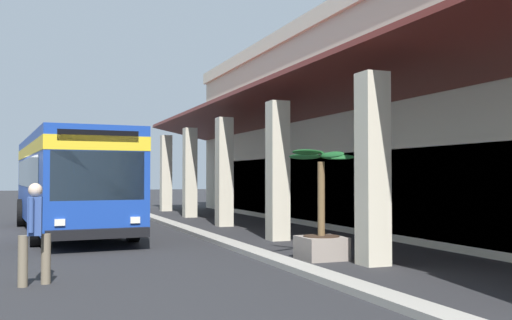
# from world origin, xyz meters

# --- Properties ---
(ground) EXTENTS (120.00, 120.00, 0.00)m
(ground) POSITION_xyz_m (0.00, 8.00, 0.00)
(ground) COLOR #262628
(curb_strip) EXTENTS (36.13, 0.50, 0.12)m
(curb_strip) POSITION_xyz_m (2.38, 5.27, 0.06)
(curb_strip) COLOR #9E998E
(curb_strip) RESTS_ON ground
(plaza_building) EXTENTS (30.41, 13.45, 7.87)m
(plaza_building) POSITION_xyz_m (2.38, 14.89, 3.94)
(plaza_building) COLOR beige
(plaza_building) RESTS_ON ground
(transit_bus) EXTENTS (11.36, 3.33, 3.34)m
(transit_bus) POSITION_xyz_m (0.21, 1.52, 1.85)
(transit_bus) COLOR #193D9E
(transit_bus) RESTS_ON ground
(pedestrian) EXTENTS (0.68, 0.52, 1.72)m
(pedestrian) POSITION_xyz_m (9.79, 0.45, 0.97)
(pedestrian) COLOR #726651
(pedestrian) RESTS_ON ground
(potted_palm) EXTENTS (1.66, 1.67, 2.44)m
(potted_palm) POSITION_xyz_m (8.77, 6.38, 0.58)
(potted_palm) COLOR gray
(potted_palm) RESTS_ON ground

